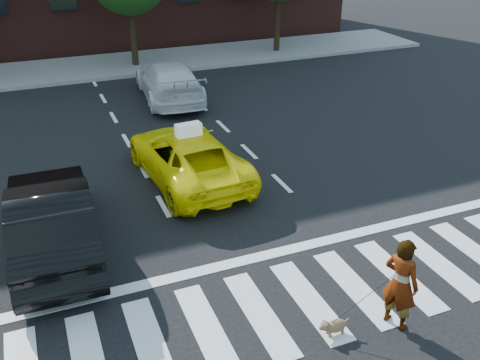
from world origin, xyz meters
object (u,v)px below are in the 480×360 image
(taxi, at_px, (188,156))
(woman, at_px, (401,284))
(dog, at_px, (333,326))
(black_sedan, at_px, (52,218))
(white_suv, at_px, (169,81))

(taxi, height_order, woman, woman)
(dog, bearing_deg, woman, -4.43)
(woman, distance_m, dog, 1.34)
(taxi, height_order, black_sedan, black_sedan)
(white_suv, distance_m, woman, 13.29)
(white_suv, height_order, woman, woman)
(black_sedan, bearing_deg, white_suv, -118.23)
(white_suv, bearing_deg, black_sedan, 65.16)
(black_sedan, relative_size, dog, 8.28)
(woman, bearing_deg, black_sedan, 25.87)
(white_suv, bearing_deg, dog, 91.00)
(woman, xyz_separation_m, dog, (-1.14, 0.17, -0.68))
(white_suv, relative_size, dog, 8.71)
(taxi, bearing_deg, white_suv, -105.34)
(woman, bearing_deg, white_suv, -21.51)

